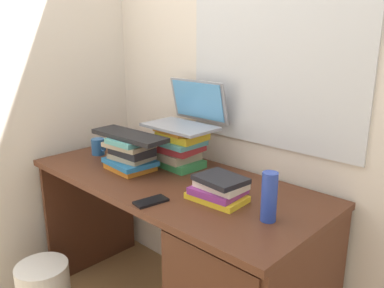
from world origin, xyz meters
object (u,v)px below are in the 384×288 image
(computer_mouse, at_px, (208,183))
(cell_phone, at_px, (151,201))
(book_stack_keyboard_riser, at_px, (131,155))
(laptop, at_px, (188,115))
(keyboard, at_px, (129,136))
(mug, at_px, (98,147))
(book_stack_side, at_px, (219,189))
(desk, at_px, (229,279))
(book_stack_tall, at_px, (181,147))
(water_bottle, at_px, (269,197))

(computer_mouse, bearing_deg, cell_phone, -101.75)
(book_stack_keyboard_riser, distance_m, laptop, 0.34)
(keyboard, distance_m, computer_mouse, 0.47)
(book_stack_keyboard_riser, distance_m, mug, 0.33)
(keyboard, bearing_deg, book_stack_side, 0.09)
(desk, bearing_deg, book_stack_tall, 159.85)
(book_stack_side, height_order, mug, book_stack_side)
(keyboard, relative_size, water_bottle, 2.27)
(mug, relative_size, water_bottle, 0.58)
(book_stack_side, bearing_deg, cell_phone, -130.87)
(cell_phone, bearing_deg, book_stack_side, 58.84)
(book_stack_keyboard_riser, height_order, laptop, laptop)
(desk, xyz_separation_m, book_stack_tall, (-0.46, 0.17, 0.45))
(book_stack_tall, xyz_separation_m, laptop, (-0.00, 0.06, 0.15))
(water_bottle, bearing_deg, book_stack_side, 176.42)
(cell_phone, bearing_deg, water_bottle, 34.06)
(keyboard, distance_m, mug, 0.35)
(mug, height_order, cell_phone, mug)
(keyboard, xyz_separation_m, computer_mouse, (0.43, 0.10, -0.16))
(laptop, relative_size, mug, 3.31)
(desk, height_order, computer_mouse, computer_mouse)
(computer_mouse, xyz_separation_m, cell_phone, (-0.06, -0.28, -0.01))
(book_stack_side, bearing_deg, mug, 179.50)
(computer_mouse, bearing_deg, water_bottle, -13.48)
(book_stack_tall, distance_m, laptop, 0.16)
(book_stack_keyboard_riser, bearing_deg, cell_phone, -26.93)
(book_stack_tall, bearing_deg, computer_mouse, -20.67)
(book_stack_tall, height_order, computer_mouse, book_stack_tall)
(laptop, xyz_separation_m, mug, (-0.47, -0.23, -0.21))
(mug, distance_m, cell_phone, 0.73)
(mug, bearing_deg, desk, 0.10)
(laptop, distance_m, computer_mouse, 0.41)
(laptop, relative_size, cell_phone, 2.64)
(desk, xyz_separation_m, water_bottle, (0.19, -0.02, 0.44))
(mug, bearing_deg, computer_mouse, 4.91)
(book_stack_tall, height_order, keyboard, book_stack_tall)
(water_bottle, xyz_separation_m, cell_phone, (-0.43, -0.19, -0.09))
(desk, bearing_deg, laptop, 154.18)
(computer_mouse, height_order, water_bottle, water_bottle)
(book_stack_side, bearing_deg, laptop, 150.01)
(keyboard, height_order, cell_phone, keyboard)
(keyboard, xyz_separation_m, mug, (-0.33, 0.03, -0.13))
(book_stack_keyboard_riser, height_order, water_bottle, water_bottle)
(cell_phone, bearing_deg, laptop, 126.78)
(water_bottle, relative_size, cell_phone, 1.36)
(book_stack_tall, height_order, water_bottle, book_stack_tall)
(book_stack_side, distance_m, mug, 0.88)
(desk, bearing_deg, book_stack_side, -171.13)
(laptop, height_order, water_bottle, laptop)
(keyboard, distance_m, water_bottle, 0.80)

